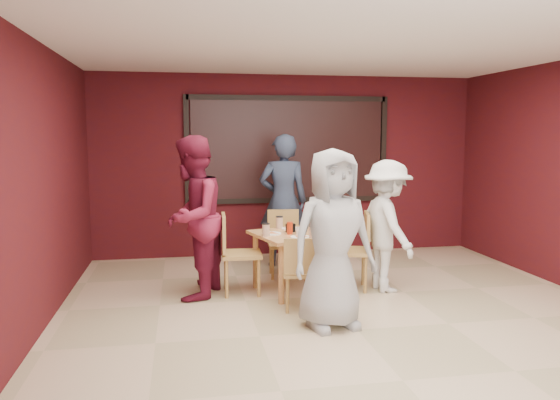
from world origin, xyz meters
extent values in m
plane|color=#CCB28E|center=(0.00, 0.00, 0.00)|extent=(7.00, 7.00, 0.00)
cube|color=black|center=(0.00, 3.45, 1.65)|extent=(3.00, 0.02, 1.50)
cube|color=tan|center=(-0.33, 1.38, 0.70)|extent=(1.12, 1.12, 0.04)
cylinder|color=tan|center=(-0.77, 1.63, 0.34)|extent=(0.07, 0.07, 0.68)
cylinder|color=tan|center=(-0.07, 1.83, 0.34)|extent=(0.07, 0.07, 0.68)
cylinder|color=tan|center=(-0.58, 0.94, 0.34)|extent=(0.07, 0.07, 0.68)
cylinder|color=tan|center=(0.12, 1.13, 0.34)|extent=(0.07, 0.07, 0.68)
cylinder|color=white|center=(-0.33, 1.10, 0.72)|extent=(0.23, 0.23, 0.01)
cone|color=#C28644|center=(-0.33, 1.10, 0.74)|extent=(0.21, 0.21, 0.02)
cylinder|color=beige|center=(-0.20, 1.01, 0.79)|extent=(0.09, 0.09, 0.14)
cylinder|color=black|center=(-0.20, 1.01, 0.86)|extent=(0.09, 0.09, 0.01)
cylinder|color=white|center=(-0.33, 1.67, 0.72)|extent=(0.23, 0.23, 0.01)
cone|color=#C28644|center=(-0.33, 1.67, 0.74)|extent=(0.21, 0.21, 0.02)
cylinder|color=beige|center=(-0.45, 1.76, 0.79)|extent=(0.09, 0.09, 0.14)
cylinder|color=black|center=(-0.45, 1.76, 0.86)|extent=(0.09, 0.09, 0.01)
cylinder|color=white|center=(-0.61, 1.38, 0.72)|extent=(0.23, 0.23, 0.01)
cone|color=#C28644|center=(-0.61, 1.38, 0.74)|extent=(0.21, 0.21, 0.02)
cylinder|color=beige|center=(-0.70, 1.26, 0.79)|extent=(0.09, 0.09, 0.14)
cylinder|color=black|center=(-0.70, 1.26, 0.86)|extent=(0.09, 0.09, 0.01)
cylinder|color=white|center=(-0.04, 1.38, 0.72)|extent=(0.23, 0.23, 0.01)
cone|color=#C28644|center=(-0.04, 1.38, 0.74)|extent=(0.21, 0.21, 0.02)
cylinder|color=beige|center=(0.05, 1.51, 0.79)|extent=(0.09, 0.09, 0.14)
cylinder|color=black|center=(0.05, 1.51, 0.86)|extent=(0.09, 0.09, 0.01)
cylinder|color=silver|center=(-0.25, 1.35, 0.77)|extent=(0.06, 0.06, 0.10)
cylinder|color=silver|center=(-0.31, 1.31, 0.76)|extent=(0.05, 0.05, 0.08)
cylinder|color=#B2290C|center=(-0.40, 1.33, 0.79)|extent=(0.07, 0.07, 0.15)
cube|color=black|center=(-0.37, 1.47, 0.77)|extent=(0.12, 0.07, 0.10)
cube|color=#B38845|center=(-0.39, 0.72, 0.40)|extent=(0.47, 0.47, 0.04)
cylinder|color=#B38845|center=(-0.20, 0.84, 0.19)|extent=(0.03, 0.03, 0.38)
cylinder|color=#B38845|center=(-0.51, 0.91, 0.19)|extent=(0.03, 0.03, 0.38)
cylinder|color=#B38845|center=(-0.27, 0.53, 0.19)|extent=(0.03, 0.03, 0.38)
cylinder|color=#B38845|center=(-0.58, 0.60, 0.19)|extent=(0.03, 0.03, 0.38)
cube|color=#B38845|center=(-0.42, 0.55, 0.63)|extent=(0.39, 0.12, 0.37)
cube|color=#B38845|center=(-0.32, 2.09, 0.43)|extent=(0.46, 0.46, 0.04)
cylinder|color=#B38845|center=(-0.51, 1.94, 0.21)|extent=(0.04, 0.04, 0.41)
cylinder|color=#B38845|center=(-0.17, 1.91, 0.21)|extent=(0.04, 0.04, 0.41)
cylinder|color=#B38845|center=(-0.48, 2.28, 0.21)|extent=(0.04, 0.04, 0.41)
cylinder|color=#B38845|center=(-0.14, 2.25, 0.21)|extent=(0.04, 0.04, 0.41)
cube|color=#B38845|center=(-0.30, 2.29, 0.67)|extent=(0.42, 0.07, 0.40)
cube|color=#B38845|center=(-0.97, 1.43, 0.47)|extent=(0.49, 0.49, 0.04)
cylinder|color=#B38845|center=(-0.79, 1.23, 0.23)|extent=(0.04, 0.04, 0.45)
cylinder|color=#B38845|center=(-0.77, 1.61, 0.23)|extent=(0.04, 0.04, 0.45)
cylinder|color=#B38845|center=(-1.16, 1.25, 0.23)|extent=(0.04, 0.04, 0.45)
cylinder|color=#B38845|center=(-1.14, 1.63, 0.23)|extent=(0.04, 0.04, 0.45)
cube|color=#B38845|center=(-1.17, 1.44, 0.74)|extent=(0.06, 0.46, 0.44)
cube|color=#B38845|center=(0.35, 1.38, 0.47)|extent=(0.56, 0.56, 0.04)
cylinder|color=#B38845|center=(0.22, 1.61, 0.22)|extent=(0.04, 0.04, 0.45)
cylinder|color=#B38845|center=(0.13, 1.25, 0.22)|extent=(0.04, 0.04, 0.45)
cylinder|color=#B38845|center=(0.58, 1.52, 0.22)|extent=(0.04, 0.04, 0.45)
cylinder|color=#B38845|center=(0.49, 1.16, 0.22)|extent=(0.04, 0.04, 0.45)
cube|color=#B38845|center=(0.55, 1.33, 0.73)|extent=(0.15, 0.45, 0.43)
imported|color=#A2A2A2|center=(-0.22, 0.13, 0.88)|extent=(0.95, 0.72, 1.76)
imported|color=#2C374F|center=(-0.22, 2.69, 0.95)|extent=(0.74, 0.53, 1.89)
imported|color=maroon|center=(-1.54, 1.38, 0.94)|extent=(0.99, 1.10, 1.88)
imported|color=silver|center=(0.78, 1.24, 0.79)|extent=(0.71, 1.09, 1.59)
camera|label=1|loc=(-1.66, -4.90, 1.90)|focal=35.00mm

